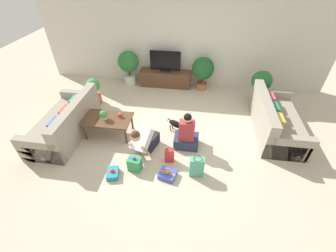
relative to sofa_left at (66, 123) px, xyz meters
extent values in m
plane|color=beige|center=(2.37, 0.24, -0.29)|extent=(16.00, 16.00, 0.00)
cube|color=beige|center=(2.37, 2.87, 1.01)|extent=(8.40, 0.06, 2.60)
cube|color=gray|center=(-0.06, 0.00, -0.09)|extent=(0.94, 1.97, 0.40)
cube|color=gray|center=(0.31, 0.00, 0.32)|extent=(0.20, 1.97, 0.42)
cube|color=gray|center=(-0.06, 0.90, 0.00)|extent=(0.94, 0.16, 0.58)
cube|color=gray|center=(-0.06, -0.90, 0.00)|extent=(0.94, 0.16, 0.58)
cube|color=#288E6B|center=(0.11, 0.44, 0.27)|extent=(0.18, 0.34, 0.32)
cube|color=red|center=(0.11, 0.00, 0.27)|extent=(0.18, 0.34, 0.32)
cube|color=#3366AD|center=(0.11, -0.44, 0.27)|extent=(0.18, 0.34, 0.32)
cube|color=gray|center=(4.80, 0.78, -0.09)|extent=(0.94, 1.97, 0.40)
cube|color=gray|center=(4.43, 0.78, 0.32)|extent=(0.20, 1.97, 0.42)
cube|color=gray|center=(4.80, -0.13, 0.00)|extent=(0.94, 0.16, 0.58)
cube|color=gray|center=(4.80, 1.68, 0.00)|extent=(0.94, 0.16, 0.58)
cube|color=#EACC4C|center=(4.63, 0.34, 0.27)|extent=(0.18, 0.34, 0.32)
cube|color=#288E6B|center=(4.63, 0.78, 0.27)|extent=(0.18, 0.34, 0.32)
cube|color=#E5566B|center=(4.63, 1.21, 0.27)|extent=(0.18, 0.34, 0.32)
cube|color=brown|center=(0.97, 0.10, 0.15)|extent=(1.07, 0.64, 0.03)
cylinder|color=brown|center=(0.50, -0.15, -0.08)|extent=(0.04, 0.04, 0.42)
cylinder|color=brown|center=(1.45, -0.15, -0.08)|extent=(0.04, 0.04, 0.42)
cylinder|color=brown|center=(0.50, 0.36, -0.08)|extent=(0.04, 0.04, 0.42)
cylinder|color=brown|center=(1.45, 0.36, -0.08)|extent=(0.04, 0.04, 0.42)
cube|color=brown|center=(1.90, 2.60, -0.05)|extent=(1.53, 0.40, 0.48)
cube|color=black|center=(1.90, 2.60, 0.22)|extent=(0.32, 0.20, 0.05)
cube|color=black|center=(1.90, 2.60, 0.53)|extent=(0.91, 0.03, 0.57)
cylinder|color=#A36042|center=(3.01, 2.55, -0.19)|extent=(0.32, 0.32, 0.20)
cylinder|color=brown|center=(3.01, 2.55, 0.01)|extent=(0.06, 0.06, 0.19)
sphere|color=#1E5628|center=(3.01, 2.55, 0.38)|extent=(0.64, 0.64, 0.64)
cylinder|color=beige|center=(0.78, 2.55, -0.14)|extent=(0.35, 0.35, 0.29)
cylinder|color=brown|center=(0.78, 2.55, 0.10)|extent=(0.06, 0.06, 0.19)
sphere|color=#286B33|center=(0.78, 2.55, 0.45)|extent=(0.62, 0.62, 0.62)
cylinder|color=#4C4C51|center=(4.60, 2.11, -0.18)|extent=(0.23, 0.23, 0.22)
cylinder|color=brown|center=(4.60, 2.11, 0.02)|extent=(0.04, 0.04, 0.16)
sphere|color=#286B33|center=(4.60, 2.11, 0.33)|extent=(0.54, 0.54, 0.54)
cylinder|color=#A36042|center=(0.14, 1.33, -0.15)|extent=(0.32, 0.32, 0.28)
cylinder|color=brown|center=(0.14, 1.33, 0.05)|extent=(0.06, 0.06, 0.11)
sphere|color=#3D8E47|center=(0.14, 1.33, 0.26)|extent=(0.37, 0.37, 0.37)
cube|color=#23232D|center=(1.98, -0.16, -0.15)|extent=(0.41, 0.51, 0.28)
cube|color=white|center=(1.89, -0.44, 0.15)|extent=(0.46, 0.58, 0.47)
sphere|color=tan|center=(1.83, -0.62, 0.37)|extent=(0.19, 0.19, 0.19)
sphere|color=#472D19|center=(1.83, -0.62, 0.40)|extent=(0.18, 0.18, 0.18)
cylinder|color=tan|center=(1.72, -0.49, -0.04)|extent=(0.14, 0.28, 0.42)
cylinder|color=tan|center=(2.00, -0.58, -0.04)|extent=(0.14, 0.28, 0.42)
cube|color=#283351|center=(2.76, -0.02, -0.17)|extent=(0.52, 0.40, 0.24)
cube|color=#AD3338|center=(2.76, -0.08, 0.18)|extent=(0.32, 0.20, 0.45)
sphere|color=beige|center=(2.76, -0.07, 0.49)|extent=(0.18, 0.18, 0.18)
sphere|color=black|center=(2.76, -0.08, 0.52)|extent=(0.16, 0.16, 0.16)
cylinder|color=beige|center=(2.89, 0.12, 0.11)|extent=(0.06, 0.26, 0.06)
cylinder|color=beige|center=(2.64, 0.12, 0.11)|extent=(0.06, 0.26, 0.06)
ellipsoid|color=black|center=(2.47, 0.41, -0.07)|extent=(0.39, 0.31, 0.15)
sphere|color=black|center=(2.66, 0.30, -0.03)|extent=(0.13, 0.13, 0.13)
sphere|color=olive|center=(2.70, 0.27, -0.04)|extent=(0.06, 0.06, 0.06)
cylinder|color=black|center=(2.30, 0.52, -0.04)|extent=(0.09, 0.06, 0.10)
cylinder|color=olive|center=(2.55, 0.31, -0.21)|extent=(0.03, 0.03, 0.15)
cylinder|color=olive|center=(2.60, 0.38, -0.21)|extent=(0.03, 0.03, 0.15)
cylinder|color=olive|center=(2.35, 0.43, -0.21)|extent=(0.03, 0.03, 0.15)
cylinder|color=olive|center=(2.40, 0.51, -0.21)|extent=(0.03, 0.03, 0.15)
cube|color=#2D934C|center=(1.83, -0.85, -0.15)|extent=(0.27, 0.21, 0.27)
cube|color=#3D51BC|center=(1.83, -0.85, -0.15)|extent=(0.26, 0.06, 0.28)
sphere|color=#3D51BC|center=(1.83, -0.85, 0.01)|extent=(0.06, 0.06, 0.06)
cube|color=#3D51BC|center=(2.49, -0.94, -0.24)|extent=(0.37, 0.34, 0.10)
cube|color=orange|center=(2.49, -0.94, -0.24)|extent=(0.31, 0.10, 0.10)
sphere|color=orange|center=(2.49, -0.94, -0.16)|extent=(0.10, 0.10, 0.10)
cube|color=teal|center=(1.44, -1.06, -0.23)|extent=(0.28, 0.33, 0.11)
cube|color=red|center=(1.44, -1.06, -0.23)|extent=(0.22, 0.08, 0.11)
sphere|color=red|center=(1.44, -1.06, -0.16)|extent=(0.08, 0.08, 0.08)
cube|color=red|center=(2.47, -0.54, -0.13)|extent=(0.19, 0.12, 0.31)
torus|color=#4C3823|center=(2.47, -0.54, 0.04)|extent=(0.13, 0.13, 0.01)
cube|color=#4CA384|center=(3.02, -0.81, -0.08)|extent=(0.28, 0.17, 0.42)
torus|color=#4C3823|center=(3.02, -0.81, 0.15)|extent=(0.18, 0.18, 0.01)
cylinder|color=#B23D38|center=(1.24, 0.20, 0.21)|extent=(0.08, 0.08, 0.09)
torus|color=#B23D38|center=(1.29, 0.20, 0.21)|extent=(0.06, 0.01, 0.06)
cylinder|color=beige|center=(0.93, 0.07, 0.20)|extent=(0.11, 0.11, 0.07)
sphere|color=#3D8E47|center=(0.93, 0.07, 0.30)|extent=(0.17, 0.17, 0.17)
camera|label=1|loc=(2.89, -3.65, 3.16)|focal=24.00mm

